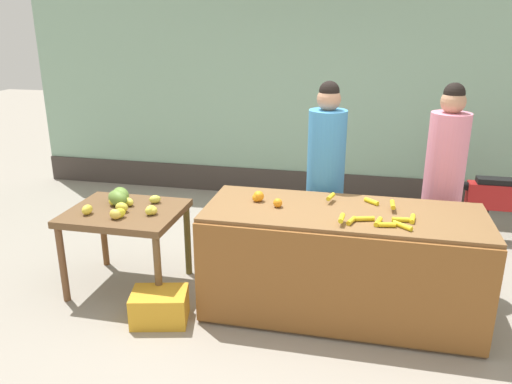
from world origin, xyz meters
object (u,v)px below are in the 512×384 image
Objects in this scene: produce_sack at (230,236)px; parked_motorcycle at (504,206)px; produce_crate at (160,307)px; vendor_woman_blue_shirt at (325,181)px; vendor_woman_pink_shirt at (443,186)px.

parked_motorcycle is at bearing 21.37° from produce_sack.
produce_sack is at bearing 78.50° from produce_crate.
parked_motorcycle is 3.64× the size of produce_crate.
vendor_woman_blue_shirt reaches higher than produce_sack.
produce_sack reaches higher than produce_crate.
produce_crate is (-3.05, -2.32, -0.27)m from parked_motorcycle.
vendor_woman_pink_shirt reaches higher than produce_crate.
vendor_woman_blue_shirt is 1.00× the size of vendor_woman_pink_shirt.
vendor_woman_pink_shirt is at bearing -126.70° from parked_motorcycle.
produce_crate is (-2.22, -1.21, -0.79)m from vendor_woman_pink_shirt.
vendor_woman_pink_shirt reaches higher than parked_motorcycle.
parked_motorcycle reaches higher than produce_crate.
vendor_woman_pink_shirt is 2.08m from produce_sack.
produce_sack is (-0.94, 0.09, -0.67)m from vendor_woman_blue_shirt.
vendor_woman_blue_shirt is 2.26m from parked_motorcycle.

